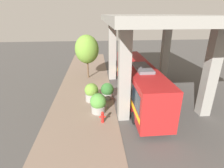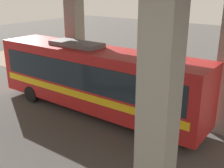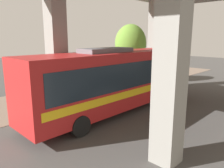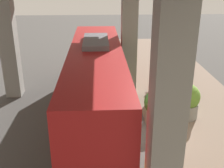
{
  "view_description": "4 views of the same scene",
  "coord_description": "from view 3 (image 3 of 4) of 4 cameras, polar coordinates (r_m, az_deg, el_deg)",
  "views": [
    {
      "loc": [
        -1.62,
        -17.27,
        8.16
      ],
      "look_at": [
        -0.21,
        -2.38,
        2.1
      ],
      "focal_mm": 28.0,
      "sensor_mm": 36.0,
      "label": 1
    },
    {
      "loc": [
        13.7,
        7.83,
        6.77
      ],
      "look_at": [
        0.41,
        -1.91,
        1.02
      ],
      "focal_mm": 45.0,
      "sensor_mm": 36.0,
      "label": 2
    },
    {
      "loc": [
        11.15,
        -11.37,
        4.45
      ],
      "look_at": [
        -0.01,
        0.08,
        1.02
      ],
      "focal_mm": 35.0,
      "sensor_mm": 36.0,
      "label": 3
    },
    {
      "loc": [
        2.31,
        11.43,
        7.05
      ],
      "look_at": [
        1.69,
        -1.12,
        2.05
      ],
      "focal_mm": 45.0,
      "sensor_mm": 36.0,
      "label": 4
    }
  ],
  "objects": [
    {
      "name": "fire_hydrant",
      "position": [
        14.34,
        -19.14,
        -4.56
      ],
      "size": [
        0.5,
        0.24,
        0.99
      ],
      "color": "red",
      "rests_on": "ground"
    },
    {
      "name": "planter_middle",
      "position": [
        15.99,
        -4.45,
        -0.93
      ],
      "size": [
        1.32,
        1.32,
        1.68
      ],
      "color": "gray",
      "rests_on": "ground"
    },
    {
      "name": "ground_plane",
      "position": [
        16.54,
        -0.15,
        -3.49
      ],
      "size": [
        80.0,
        80.0,
        0.0
      ],
      "primitive_type": "plane",
      "color": "#474442",
      "rests_on": "ground"
    },
    {
      "name": "street_tree_near",
      "position": [
        21.83,
        4.87,
        10.54
      ],
      "size": [
        3.06,
        3.06,
        5.71
      ],
      "color": "brown",
      "rests_on": "ground"
    },
    {
      "name": "planter_front",
      "position": [
        15.24,
        -14.3,
        -1.8
      ],
      "size": [
        1.42,
        1.42,
        1.79
      ],
      "color": "gray",
      "rests_on": "ground"
    },
    {
      "name": "bus",
      "position": [
        13.29,
        2.47,
        1.9
      ],
      "size": [
        2.68,
        12.66,
        3.87
      ],
      "color": "#B21E1E",
      "rests_on": "ground"
    },
    {
      "name": "sidewalk_strip",
      "position": [
        18.69,
        -6.74,
        -1.7
      ],
      "size": [
        6.0,
        40.0,
        0.02
      ],
      "color": "#7A6656",
      "rests_on": "ground"
    },
    {
      "name": "planter_back",
      "position": [
        16.99,
        -8.75,
        -0.05
      ],
      "size": [
        1.35,
        1.35,
        1.84
      ],
      "color": "gray",
      "rests_on": "ground"
    }
  ]
}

